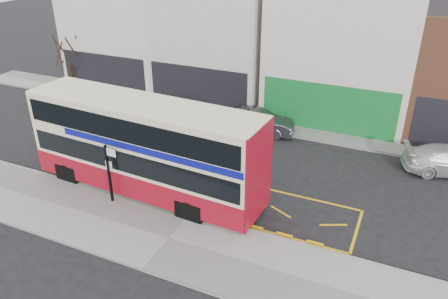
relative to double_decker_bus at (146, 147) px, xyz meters
The scene contains 14 objects.
ground 3.80m from the double_decker_bus, 11.92° to the right, with size 120.00×120.00×0.00m, color black.
pavement 4.70m from the double_decker_bus, 45.65° to the right, with size 40.00×4.00×0.15m, color gray.
kerb 3.83m from the double_decker_bus, 18.96° to the right, with size 40.00×0.15×0.15m, color gray.
far_pavement 11.04m from the double_decker_bus, 74.77° to the left, with size 50.00×3.00×0.15m, color gray.
road_markings 3.88m from the double_decker_bus, 19.48° to the left, with size 14.00×3.40×0.01m, color #EAB20C, non-canonical shape.
terrace_far_left 18.07m from the double_decker_bus, 126.55° to the left, with size 8.00×8.01×10.80m.
terrace_left 14.91m from the double_decker_bus, 100.50° to the left, with size 8.00×8.01×11.80m.
terrace_green_shop 15.94m from the double_decker_bus, 66.25° to the left, with size 9.00×8.01×11.30m.
double_decker_bus is the anchor object (origin of this frame).
bus_stop_post 1.93m from the double_decker_bus, 120.77° to the right, with size 0.72×0.13×2.92m.
car_silver 9.57m from the double_decker_bus, 114.75° to the left, with size 1.63×4.06×1.38m, color #A9A8AD.
car_grey 9.14m from the double_decker_bus, 74.47° to the left, with size 1.60×4.58×1.51m, color #42434A.
street_tree_left 17.12m from the double_decker_bus, 143.60° to the left, with size 2.62×2.62×5.66m.
street_tree_right 15.08m from the double_decker_bus, 50.68° to the left, with size 2.41×2.41×5.21m.
Camera 1 is at (8.01, -14.51, 11.63)m, focal length 35.00 mm.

